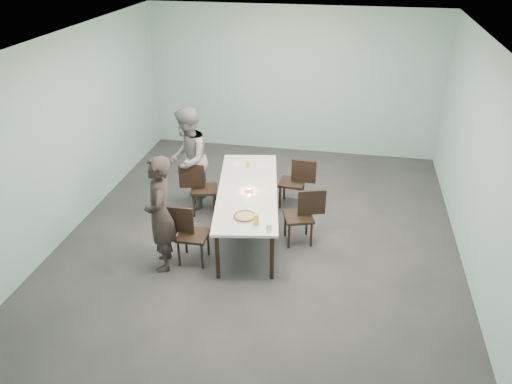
% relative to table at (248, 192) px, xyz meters
% --- Properties ---
extents(ground, '(7.00, 7.00, 0.00)m').
position_rel_table_xyz_m(ground, '(0.23, -0.06, -0.69)').
color(ground, '#333335').
rests_on(ground, ground).
extents(room_shell, '(6.02, 7.02, 3.01)m').
position_rel_table_xyz_m(room_shell, '(0.23, -0.06, 1.33)').
color(room_shell, '#A1CBC4').
rests_on(room_shell, ground).
extents(table, '(1.33, 2.72, 0.75)m').
position_rel_table_xyz_m(table, '(0.00, 0.00, 0.00)').
color(table, white).
rests_on(table, ground).
extents(chair_near_left, '(0.61, 0.43, 0.87)m').
position_rel_table_xyz_m(chair_near_left, '(-0.68, -0.94, -0.19)').
color(chair_near_left, black).
rests_on(chair_near_left, ground).
extents(chair_far_left, '(0.65, 0.50, 0.87)m').
position_rel_table_xyz_m(chair_far_left, '(-0.92, 0.44, -0.19)').
color(chair_far_left, black).
rests_on(chair_far_left, ground).
extents(chair_near_right, '(0.65, 0.53, 0.87)m').
position_rel_table_xyz_m(chair_near_right, '(0.89, -0.12, -0.19)').
color(chair_near_right, black).
rests_on(chair_near_right, ground).
extents(chair_far_right, '(0.63, 0.45, 0.87)m').
position_rel_table_xyz_m(chair_far_right, '(0.65, 0.97, -0.19)').
color(chair_far_right, black).
rests_on(chair_far_right, ground).
extents(diner_near, '(0.57, 0.71, 1.69)m').
position_rel_table_xyz_m(diner_near, '(-0.98, -1.12, 0.15)').
color(diner_near, black).
rests_on(diner_near, ground).
extents(diner_far, '(0.79, 0.95, 1.77)m').
position_rel_table_xyz_m(diner_far, '(-1.14, 0.61, 0.19)').
color(diner_far, gray).
rests_on(diner_far, ground).
extents(pizza, '(0.34, 0.34, 0.04)m').
position_rel_table_xyz_m(pizza, '(0.13, -0.83, 0.08)').
color(pizza, white).
rests_on(pizza, table).
extents(side_plate, '(0.18, 0.18, 0.01)m').
position_rel_table_xyz_m(side_plate, '(0.22, -0.64, 0.06)').
color(side_plate, white).
rests_on(side_plate, table).
extents(beer_glass, '(0.08, 0.08, 0.15)m').
position_rel_table_xyz_m(beer_glass, '(0.32, -0.98, 0.13)').
color(beer_glass, yellow).
rests_on(beer_glass, table).
extents(water_tumbler, '(0.08, 0.08, 0.09)m').
position_rel_table_xyz_m(water_tumbler, '(0.52, -1.08, 0.10)').
color(water_tumbler, silver).
rests_on(water_tumbler, table).
extents(tealight, '(0.06, 0.06, 0.05)m').
position_rel_table_xyz_m(tealight, '(0.03, -0.06, 0.08)').
color(tealight, silver).
rests_on(tealight, table).
extents(amber_tumbler, '(0.07, 0.07, 0.08)m').
position_rel_table_xyz_m(amber_tumbler, '(-0.16, 0.80, 0.10)').
color(amber_tumbler, yellow).
rests_on(amber_tumbler, table).
extents(menu, '(0.33, 0.27, 0.01)m').
position_rel_table_xyz_m(menu, '(-0.29, 0.91, 0.06)').
color(menu, silver).
rests_on(menu, table).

